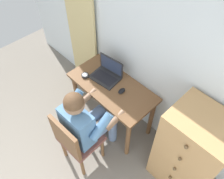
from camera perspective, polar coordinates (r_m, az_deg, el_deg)
wall_back at (r=2.42m, az=10.89°, el=9.43°), size 4.80×0.05×2.50m
curtain_panel at (r=3.14m, az=-7.75°, el=16.31°), size 0.55×0.03×2.15m
desk at (r=2.82m, az=0.05°, el=-0.81°), size 1.07×0.54×0.73m
dresser at (r=2.56m, az=18.50°, el=-14.30°), size 0.59×0.51×1.15m
chair at (r=2.62m, az=-8.92°, el=-12.08°), size 0.43×0.41×0.88m
person_seated at (r=2.52m, az=-6.21°, el=-7.56°), size 0.54×0.59×1.20m
laptop at (r=2.79m, az=-1.20°, el=4.00°), size 0.37×0.29×0.24m
computer_mouse at (r=2.65m, az=2.38°, el=-0.36°), size 0.07×0.10×0.03m
desk_clock at (r=2.84m, az=-6.61°, el=3.46°), size 0.09×0.09×0.03m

